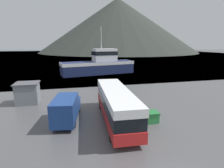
{
  "coord_description": "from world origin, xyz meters",
  "views": [
    {
      "loc": [
        -5.14,
        -6.25,
        7.26
      ],
      "look_at": [
        0.16,
        16.07,
        2.0
      ],
      "focal_mm": 28.0,
      "sensor_mm": 36.0,
      "label": 1
    }
  ],
  "objects_px": {
    "tour_bus": "(116,103)",
    "storage_bin": "(151,117)",
    "dock_kiosk": "(28,93)",
    "fishing_boat": "(99,64)",
    "delivery_van": "(67,108)"
  },
  "relations": [
    {
      "from": "tour_bus",
      "to": "dock_kiosk",
      "type": "relative_size",
      "value": 3.79
    },
    {
      "from": "delivery_van",
      "to": "fishing_boat",
      "type": "distance_m",
      "value": 27.56
    },
    {
      "from": "storage_bin",
      "to": "dock_kiosk",
      "type": "relative_size",
      "value": 0.51
    },
    {
      "from": "delivery_van",
      "to": "fishing_boat",
      "type": "height_order",
      "value": "fishing_boat"
    },
    {
      "from": "tour_bus",
      "to": "storage_bin",
      "type": "height_order",
      "value": "tour_bus"
    },
    {
      "from": "tour_bus",
      "to": "dock_kiosk",
      "type": "distance_m",
      "value": 12.05
    },
    {
      "from": "fishing_boat",
      "to": "dock_kiosk",
      "type": "relative_size",
      "value": 6.6
    },
    {
      "from": "tour_bus",
      "to": "storage_bin",
      "type": "xyz_separation_m",
      "value": [
        3.12,
        -1.12,
        -1.22
      ]
    },
    {
      "from": "fishing_boat",
      "to": "storage_bin",
      "type": "xyz_separation_m",
      "value": [
        0.21,
        -28.63,
        -1.81
      ]
    },
    {
      "from": "storage_bin",
      "to": "delivery_van",
      "type": "bearing_deg",
      "value": 164.53
    },
    {
      "from": "delivery_van",
      "to": "fishing_boat",
      "type": "xyz_separation_m",
      "value": [
        7.52,
        26.49,
        1.04
      ]
    },
    {
      "from": "dock_kiosk",
      "to": "tour_bus",
      "type": "bearing_deg",
      "value": -38.66
    },
    {
      "from": "storage_bin",
      "to": "dock_kiosk",
      "type": "distance_m",
      "value": 15.23
    },
    {
      "from": "storage_bin",
      "to": "dock_kiosk",
      "type": "bearing_deg",
      "value": 145.4
    },
    {
      "from": "tour_bus",
      "to": "fishing_boat",
      "type": "bearing_deg",
      "value": 87.29
    }
  ]
}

